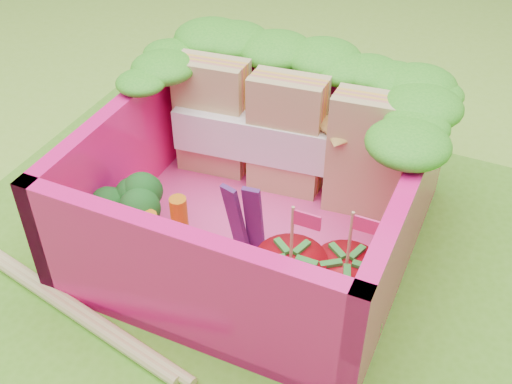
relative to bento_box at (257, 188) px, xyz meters
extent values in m
plane|color=#91CF3A|center=(-0.01, -0.31, -0.31)|extent=(14.00, 14.00, 0.00)
cube|color=#5DAA26|center=(-0.01, -0.31, -0.29)|extent=(2.60, 2.60, 0.03)
cube|color=#EB3C8E|center=(0.00, 0.00, -0.25)|extent=(1.30, 1.30, 0.05)
cube|color=#FF157D|center=(0.00, 0.61, 0.00)|extent=(1.30, 0.07, 0.55)
cube|color=#FF157D|center=(0.00, -0.61, 0.00)|extent=(1.30, 0.07, 0.55)
cube|color=#FF157D|center=(-0.61, 0.00, 0.00)|extent=(0.07, 1.30, 0.55)
cube|color=#FF157D|center=(0.61, 0.00, 0.00)|extent=(0.07, 1.30, 0.55)
ellipsoid|color=#2A991B|center=(-0.50, 0.58, 0.33)|extent=(0.30, 0.30, 0.11)
ellipsoid|color=#2A991B|center=(-0.39, 0.58, 0.33)|extent=(0.30, 0.30, 0.11)
ellipsoid|color=#2A991B|center=(-0.28, 0.58, 0.33)|extent=(0.30, 0.30, 0.11)
ellipsoid|color=#2A991B|center=(-0.17, 0.58, 0.33)|extent=(0.30, 0.30, 0.11)
ellipsoid|color=#2A991B|center=(-0.06, 0.58, 0.33)|extent=(0.30, 0.30, 0.11)
ellipsoid|color=#2A991B|center=(0.06, 0.58, 0.33)|extent=(0.30, 0.30, 0.11)
ellipsoid|color=#2A991B|center=(0.17, 0.58, 0.33)|extent=(0.30, 0.30, 0.11)
ellipsoid|color=#2A991B|center=(0.28, 0.58, 0.33)|extent=(0.30, 0.30, 0.11)
ellipsoid|color=#2A991B|center=(0.39, 0.58, 0.33)|extent=(0.30, 0.30, 0.11)
ellipsoid|color=#2A991B|center=(0.50, 0.58, 0.33)|extent=(0.30, 0.30, 0.11)
ellipsoid|color=#2A991B|center=(-0.58, 0.10, 0.33)|extent=(0.27, 0.27, 0.10)
ellipsoid|color=#2A991B|center=(-0.58, 0.24, 0.33)|extent=(0.27, 0.27, 0.10)
ellipsoid|color=#2A991B|center=(-0.58, 0.38, 0.33)|extent=(0.27, 0.27, 0.10)
ellipsoid|color=#2A991B|center=(-0.58, 0.52, 0.33)|extent=(0.27, 0.27, 0.10)
ellipsoid|color=#2A991B|center=(0.58, 0.10, 0.33)|extent=(0.27, 0.27, 0.10)
ellipsoid|color=#2A991B|center=(0.58, 0.24, 0.33)|extent=(0.27, 0.27, 0.10)
ellipsoid|color=#2A991B|center=(0.58, 0.38, 0.33)|extent=(0.27, 0.27, 0.10)
ellipsoid|color=#2A991B|center=(0.58, 0.52, 0.33)|extent=(0.27, 0.27, 0.10)
cube|color=tan|center=(-0.37, 0.32, 0.06)|extent=(0.34, 0.18, 0.57)
cube|color=tan|center=(0.00, 0.32, 0.06)|extent=(0.34, 0.18, 0.57)
cube|color=tan|center=(0.37, 0.32, 0.06)|extent=(0.34, 0.18, 0.57)
cube|color=white|center=(0.00, 0.32, 0.03)|extent=(1.05, 0.28, 0.20)
cylinder|color=#539146|center=(-0.46, -0.25, -0.16)|extent=(0.12, 0.12, 0.13)
ellipsoid|color=#15501E|center=(-0.46, -0.25, -0.04)|extent=(0.34, 0.34, 0.12)
cylinder|color=orange|center=(-0.31, -0.35, -0.10)|extent=(0.07, 0.07, 0.24)
cylinder|color=orange|center=(-0.22, -0.26, -0.08)|extent=(0.07, 0.07, 0.29)
cube|color=#3F1751|center=(-0.01, -0.18, -0.04)|extent=(0.07, 0.04, 0.38)
cube|color=#3F1751|center=(0.06, -0.15, -0.04)|extent=(0.07, 0.03, 0.38)
cone|color=red|center=(0.30, -0.36, -0.09)|extent=(0.26, 0.26, 0.26)
cylinder|color=tan|center=(0.30, -0.36, 0.16)|extent=(0.01, 0.01, 0.24)
cube|color=#FA2979|center=(0.35, -0.36, 0.24)|extent=(0.10, 0.01, 0.06)
cone|color=red|center=(0.48, -0.28, -0.10)|extent=(0.25, 0.25, 0.25)
cylinder|color=tan|center=(0.48, -0.28, 0.14)|extent=(0.01, 0.01, 0.24)
cube|color=#FA2979|center=(0.53, -0.28, 0.22)|extent=(0.10, 0.01, 0.06)
cube|color=green|center=(0.50, -0.07, -0.20)|extent=(0.28, 0.27, 0.05)
cube|color=green|center=(0.50, -0.27, -0.20)|extent=(0.30, 0.24, 0.05)
cube|color=green|center=(0.17, -0.33, -0.20)|extent=(0.27, 0.28, 0.05)
camera|label=1|loc=(0.85, -1.88, 1.66)|focal=45.00mm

